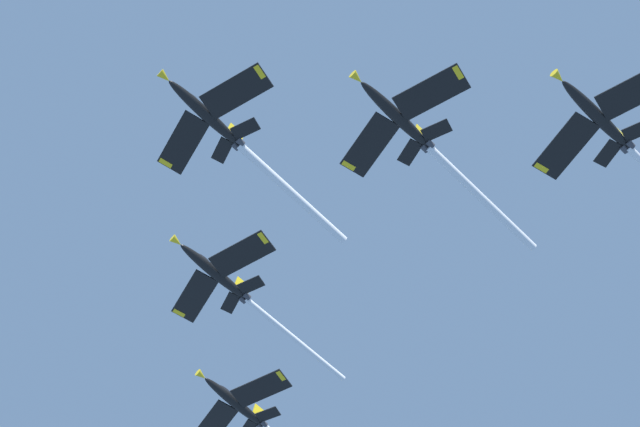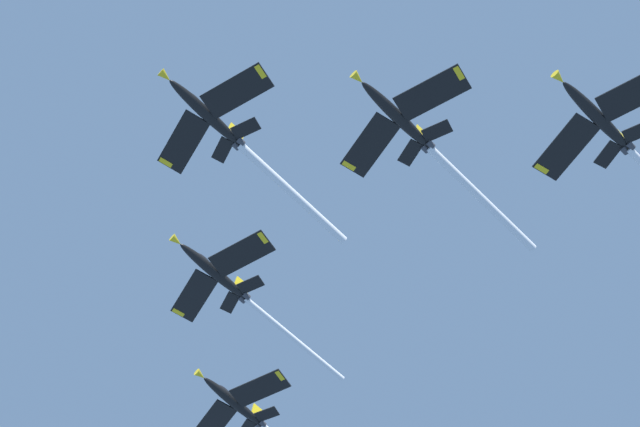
{
  "view_description": "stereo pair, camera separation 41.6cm",
  "coord_description": "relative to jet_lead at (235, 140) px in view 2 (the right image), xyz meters",
  "views": [
    {
      "loc": [
        40.18,
        -37.21,
        1.81
      ],
      "look_at": [
        -24.04,
        12.11,
        103.72
      ],
      "focal_mm": 55.33,
      "sensor_mm": 36.0,
      "label": 1
    },
    {
      "loc": [
        39.93,
        -37.54,
        1.81
      ],
      "look_at": [
        -24.04,
        12.11,
        103.72
      ],
      "focal_mm": 55.33,
      "sensor_mm": 36.0,
      "label": 2
    }
  ],
  "objects": [
    {
      "name": "jet_lead",
      "position": [
        0.0,
        0.0,
        0.0
      ],
      "size": [
        20.1,
        31.98,
        7.78
      ],
      "color": "black"
    },
    {
      "name": "jet_right_outer",
      "position": [
        -37.33,
        30.71,
        -5.88
      ],
      "size": [
        20.09,
        33.2,
        7.71
      ],
      "color": "black"
    },
    {
      "name": "jet_left_outer",
      "position": [
        31.83,
        35.44,
        -5.39
      ],
      "size": [
        20.14,
        33.97,
        8.12
      ],
      "color": "black"
    },
    {
      "name": "jet_left_wing",
      "position": [
        15.6,
        18.41,
        -2.37
      ],
      "size": [
        20.1,
        33.09,
        7.46
      ],
      "color": "black"
    },
    {
      "name": "jet_right_wing",
      "position": [
        -18.6,
        12.23,
        -3.13
      ],
      "size": [
        20.14,
        31.92,
        7.52
      ],
      "color": "black"
    }
  ]
}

